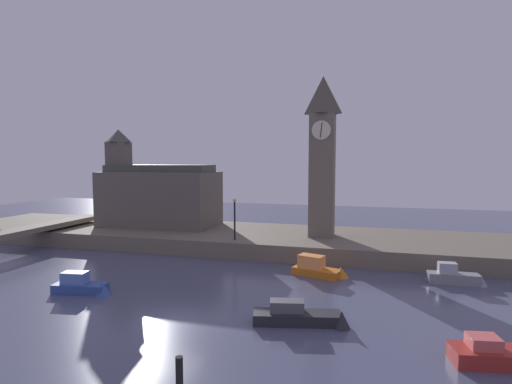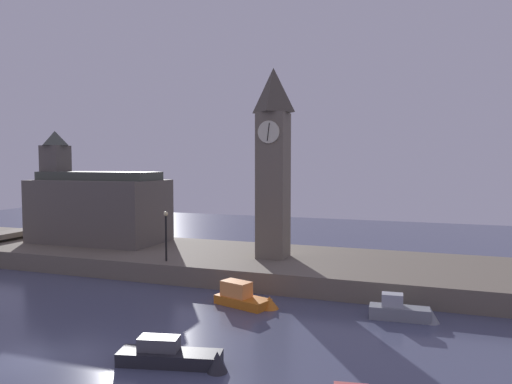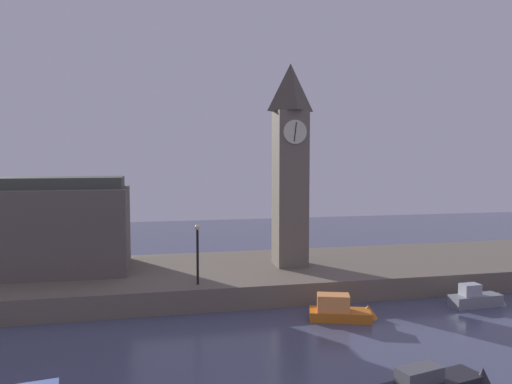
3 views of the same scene
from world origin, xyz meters
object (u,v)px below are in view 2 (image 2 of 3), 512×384
(clock_tower, at_px, (273,160))
(boat_barge_dark, at_px, (180,357))
(streetlamp, at_px, (166,230))
(parliament_hall, at_px, (96,206))
(boat_patrol_orange, at_px, (247,298))
(boat_cruiser_grey, at_px, (404,311))

(clock_tower, xyz_separation_m, boat_barge_dark, (1.26, -18.01, -9.00))
(streetlamp, bearing_deg, parliament_hall, 152.06)
(boat_patrol_orange, distance_m, boat_barge_dark, 9.49)
(clock_tower, height_order, boat_barge_dark, clock_tower)
(boat_patrol_orange, bearing_deg, streetlamp, 152.97)
(boat_patrol_orange, relative_size, boat_cruiser_grey, 1.16)
(boat_patrol_orange, height_order, boat_cruiser_grey, boat_patrol_orange)
(parliament_hall, xyz_separation_m, streetlamp, (11.34, -6.01, -1.02))
(streetlamp, bearing_deg, boat_cruiser_grey, -11.60)
(boat_patrol_orange, bearing_deg, parliament_hall, 152.45)
(streetlamp, height_order, boat_patrol_orange, streetlamp)
(boat_cruiser_grey, bearing_deg, boat_barge_dark, -132.80)
(streetlamp, bearing_deg, clock_tower, 29.62)
(clock_tower, bearing_deg, streetlamp, -150.38)
(clock_tower, height_order, boat_cruiser_grey, clock_tower)
(clock_tower, bearing_deg, boat_barge_dark, -85.98)
(clock_tower, relative_size, boat_barge_dark, 2.76)
(boat_barge_dark, bearing_deg, boat_cruiser_grey, 47.20)
(streetlamp, relative_size, boat_patrol_orange, 0.84)
(boat_patrol_orange, relative_size, boat_barge_dark, 0.84)
(clock_tower, xyz_separation_m, boat_cruiser_grey, (10.60, -7.93, -8.90))
(parliament_hall, bearing_deg, boat_barge_dark, -44.64)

